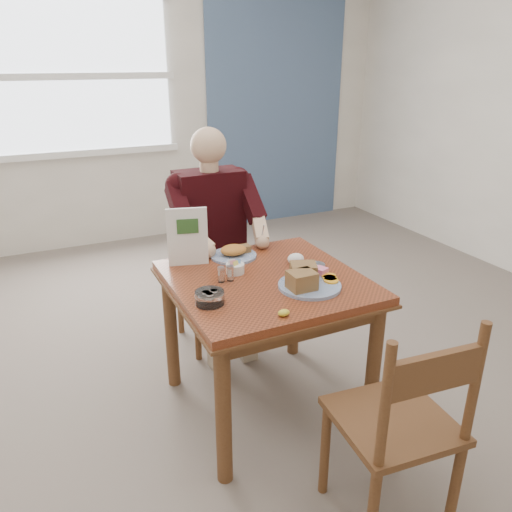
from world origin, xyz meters
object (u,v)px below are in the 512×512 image
chair_near (400,426)px  far_plate (234,252)px  chair_far (211,270)px  diner (214,225)px  near_plate (307,280)px  table (266,298)px

chair_near → far_plate: (-0.16, 1.20, 0.30)m
chair_far → far_plate: bearing=-93.7°
far_plate → chair_near: bearing=-82.5°
chair_far → diner: size_ratio=0.69×
diner → near_plate: diner is taller
chair_far → far_plate: 0.56m
near_plate → far_plate: size_ratio=1.30×
table → diner: (0.00, 0.71, 0.17)m
chair_far → far_plate: size_ratio=3.68×
chair_near → table: bearing=98.2°
diner → table: bearing=-90.0°
near_plate → chair_far: bearing=97.4°
table → chair_near: size_ratio=0.97×
diner → near_plate: bearing=-81.9°
far_plate → table: bearing=-84.5°
chair_far → chair_near: (0.13, -1.67, 0.00)m
table → near_plate: 0.26m
chair_near → diner: size_ratio=0.69×
table → chair_far: 0.81m
table → chair_near: chair_near is taller
chair_far → diner: diner is taller
diner → near_plate: size_ratio=4.14×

